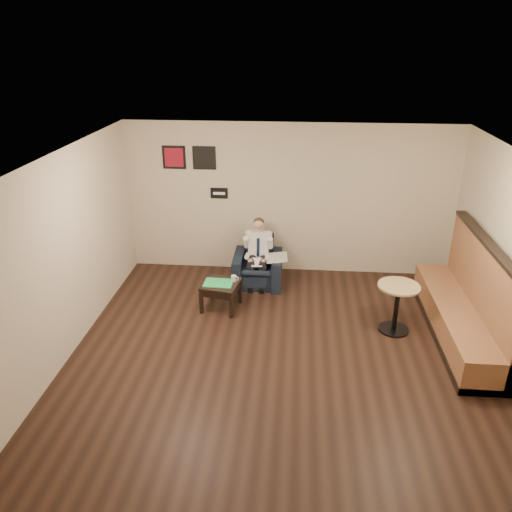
# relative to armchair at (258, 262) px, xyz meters

# --- Properties ---
(ground) EXTENTS (6.00, 6.00, 0.00)m
(ground) POSITION_rel_armchair_xyz_m (0.53, -2.35, -0.41)
(ground) COLOR black
(ground) RESTS_ON ground
(wall_back) EXTENTS (6.00, 0.02, 2.80)m
(wall_back) POSITION_rel_armchair_xyz_m (0.53, 0.65, 0.99)
(wall_back) COLOR beige
(wall_back) RESTS_ON ground
(wall_front) EXTENTS (6.00, 0.02, 2.80)m
(wall_front) POSITION_rel_armchair_xyz_m (0.53, -5.35, 0.99)
(wall_front) COLOR beige
(wall_front) RESTS_ON ground
(wall_left) EXTENTS (0.02, 6.00, 2.80)m
(wall_left) POSITION_rel_armchair_xyz_m (-2.47, -2.35, 0.99)
(wall_left) COLOR beige
(wall_left) RESTS_ON ground
(ceiling) EXTENTS (6.00, 6.00, 0.02)m
(ceiling) POSITION_rel_armchair_xyz_m (0.53, -2.35, 2.39)
(ceiling) COLOR white
(ceiling) RESTS_ON wall_back
(seating_sign) EXTENTS (0.32, 0.02, 0.20)m
(seating_sign) POSITION_rel_armchair_xyz_m (-0.77, 0.63, 1.09)
(seating_sign) COLOR black
(seating_sign) RESTS_ON wall_back
(art_print_left) EXTENTS (0.42, 0.03, 0.42)m
(art_print_left) POSITION_rel_armchair_xyz_m (-1.57, 0.63, 1.74)
(art_print_left) COLOR maroon
(art_print_left) RESTS_ON wall_back
(art_print_right) EXTENTS (0.42, 0.03, 0.42)m
(art_print_right) POSITION_rel_armchair_xyz_m (-1.02, 0.63, 1.74)
(art_print_right) COLOR black
(art_print_right) RESTS_ON wall_back
(armchair) EXTENTS (0.86, 0.86, 0.83)m
(armchair) POSITION_rel_armchair_xyz_m (0.00, 0.00, 0.00)
(armchair) COLOR black
(armchair) RESTS_ON ground
(seated_man) EXTENTS (0.55, 0.81, 1.14)m
(seated_man) POSITION_rel_armchair_xyz_m (0.00, -0.11, 0.15)
(seated_man) COLOR white
(seated_man) RESTS_ON armchair
(lap_papers) EXTENTS (0.21, 0.28, 0.01)m
(lap_papers) POSITION_rel_armchair_xyz_m (0.00, -0.20, 0.09)
(lap_papers) COLOR white
(lap_papers) RESTS_ON seated_man
(newspaper) EXTENTS (0.39, 0.47, 0.01)m
(newspaper) POSITION_rel_armchair_xyz_m (0.35, -0.09, 0.15)
(newspaper) COLOR silver
(newspaper) RESTS_ON armchair
(side_table) EXTENTS (0.66, 0.66, 0.47)m
(side_table) POSITION_rel_armchair_xyz_m (-0.53, -0.96, -0.18)
(side_table) COLOR black
(side_table) RESTS_ON ground
(green_folder) EXTENTS (0.48, 0.35, 0.01)m
(green_folder) POSITION_rel_armchair_xyz_m (-0.56, -0.97, 0.06)
(green_folder) COLOR #2AD268
(green_folder) RESTS_ON side_table
(coffee_mug) EXTENTS (0.10, 0.10, 0.10)m
(coffee_mug) POSITION_rel_armchair_xyz_m (-0.32, -0.87, 0.10)
(coffee_mug) COLOR white
(coffee_mug) RESTS_ON side_table
(smartphone) EXTENTS (0.16, 0.12, 0.01)m
(smartphone) POSITION_rel_armchair_xyz_m (-0.45, -0.81, 0.06)
(smartphone) COLOR black
(smartphone) RESTS_ON side_table
(banquette) EXTENTS (0.69, 2.89, 1.48)m
(banquette) POSITION_rel_armchair_xyz_m (3.12, -1.45, 0.32)
(banquette) COLOR brown
(banquette) RESTS_ON ground
(cafe_table) EXTENTS (0.79, 0.79, 0.78)m
(cafe_table) POSITION_rel_armchair_xyz_m (2.22, -1.41, -0.03)
(cafe_table) COLOR tan
(cafe_table) RESTS_ON ground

